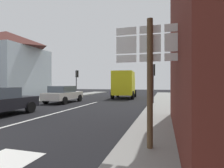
# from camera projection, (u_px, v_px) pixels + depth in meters

# --- Properties ---
(ground_plane) EXTENTS (80.00, 80.00, 0.00)m
(ground_plane) POSITION_uv_depth(u_px,v_px,m) (88.00, 104.00, 14.73)
(ground_plane) COLOR black
(sidewalk_right) EXTENTS (2.49, 44.00, 0.14)m
(sidewalk_right) POSITION_uv_depth(u_px,v_px,m) (166.00, 110.00, 11.17)
(sidewalk_right) COLOR gray
(sidewalk_right) RESTS_ON ground
(sidewalk_left) EXTENTS (2.49, 44.00, 0.14)m
(sidewalk_left) POSITION_uv_depth(u_px,v_px,m) (8.00, 104.00, 14.45)
(sidewalk_left) COLOR gray
(sidewalk_left) RESTS_ON ground
(lane_centre_stripe) EXTENTS (0.16, 12.00, 0.01)m
(lane_centre_stripe) POSITION_uv_depth(u_px,v_px,m) (61.00, 112.00, 10.89)
(lane_centre_stripe) COLOR silver
(lane_centre_stripe) RESTS_ON ground
(clapboard_house_left) EXTENTS (7.89, 8.39, 7.87)m
(clapboard_house_left) POSITION_uv_depth(u_px,v_px,m) (6.00, 64.00, 21.61)
(clapboard_house_left) COLOR silver
(clapboard_house_left) RESTS_ON ground
(sedan_far) EXTENTS (1.97, 4.20, 1.47)m
(sedan_far) POSITION_uv_depth(u_px,v_px,m) (63.00, 94.00, 16.15)
(sedan_far) COLOR beige
(sedan_far) RESTS_ON ground
(delivery_truck) EXTENTS (2.80, 5.15, 3.05)m
(delivery_truck) POSITION_uv_depth(u_px,v_px,m) (124.00, 84.00, 21.26)
(delivery_truck) COLOR yellow
(delivery_truck) RESTS_ON ground
(route_sign_post) EXTENTS (1.66, 0.14, 3.20)m
(route_sign_post) POSITION_uv_depth(u_px,v_px,m) (150.00, 69.00, 4.35)
(route_sign_post) COLOR brown
(route_sign_post) RESTS_ON ground
(traffic_light_near_right) EXTENTS (0.30, 0.49, 3.21)m
(traffic_light_near_right) POSITION_uv_depth(u_px,v_px,m) (153.00, 75.00, 14.57)
(traffic_light_near_right) COLOR #47474C
(traffic_light_near_right) RESTS_ON ground
(traffic_light_far_left) EXTENTS (0.30, 0.49, 3.40)m
(traffic_light_far_left) POSITION_uv_depth(u_px,v_px,m) (77.00, 77.00, 23.80)
(traffic_light_far_left) COLOR #47474C
(traffic_light_far_left) RESTS_ON ground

